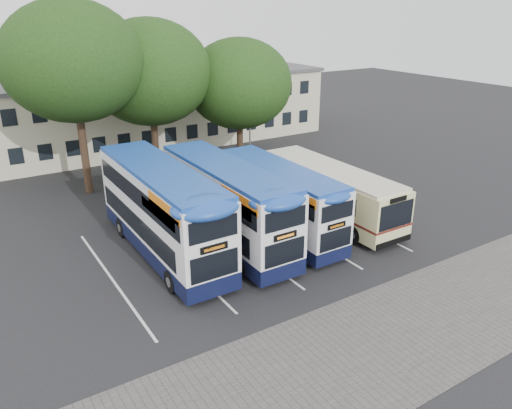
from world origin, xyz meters
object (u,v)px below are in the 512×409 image
object	(u,v)px
bus_dd_mid	(226,201)
bus_dd_right	(279,197)
tree_mid	(150,72)
lamp_post	(250,93)
bus_single	(328,189)
tree_right	(239,84)
tree_left	(72,62)
bus_dd_left	(162,207)

from	to	relation	value
bus_dd_mid	bus_dd_right	xyz separation A→B (m)	(3.03, -0.47, -0.26)
tree_mid	bus_dd_mid	size ratio (longest dim) A/B	1.06
lamp_post	bus_single	bearing A→B (deg)	-103.58
bus_dd_mid	bus_dd_right	distance (m)	3.07
bus_dd_mid	tree_right	bearing A→B (deg)	56.65
tree_mid	bus_dd_mid	bearing A→B (deg)	-96.06
lamp_post	bus_dd_right	distance (m)	16.89
bus_dd_right	tree_mid	bearing A→B (deg)	96.65
tree_left	tree_mid	size ratio (longest dim) A/B	1.11
tree_left	tree_right	xyz separation A→B (m)	(12.19, 0.47, -2.34)
tree_right	bus_dd_left	bearing A→B (deg)	-134.32
tree_left	bus_dd_mid	xyz separation A→B (m)	(4.10, -11.81, -6.18)
tree_left	bus_dd_right	size ratio (longest dim) A/B	1.32
tree_mid	bus_dd_mid	xyz separation A→B (m)	(-1.42, -13.33, -5.01)
tree_right	bus_dd_right	xyz separation A→B (m)	(-5.06, -12.75, -4.10)
tree_right	bus_single	world-z (taller)	tree_right
bus_dd_left	bus_dd_mid	bearing A→B (deg)	-11.69
lamp_post	tree_left	xyz separation A→B (m)	(-14.47, -2.65, 3.51)
tree_right	bus_dd_mid	distance (m)	15.20
bus_dd_mid	bus_single	xyz separation A→B (m)	(6.87, -0.04, -0.65)
lamp_post	tree_mid	xyz separation A→B (m)	(-8.95, -1.12, 2.34)
lamp_post	bus_dd_left	bearing A→B (deg)	-134.67
tree_right	bus_single	distance (m)	13.17
tree_mid	bus_dd_left	size ratio (longest dim) A/B	1.01
lamp_post	bus_dd_right	bearing A→B (deg)	-116.20
lamp_post	bus_dd_left	size ratio (longest dim) A/B	0.82
tree_right	bus_dd_mid	size ratio (longest dim) A/B	0.92
lamp_post	tree_mid	bearing A→B (deg)	-172.85
bus_dd_left	lamp_post	bearing A→B (deg)	45.33
bus_dd_left	bus_single	xyz separation A→B (m)	(10.13, -0.71, -0.77)
bus_dd_left	bus_single	size ratio (longest dim) A/B	1.06
lamp_post	bus_dd_mid	distance (m)	17.99
bus_single	bus_dd_mid	bearing A→B (deg)	179.70
bus_dd_mid	bus_dd_right	world-z (taller)	bus_dd_mid
bus_dd_right	bus_dd_mid	bearing A→B (deg)	171.21
tree_right	tree_mid	bearing A→B (deg)	171.05
tree_mid	bus_dd_mid	distance (m)	14.32
lamp_post	bus_dd_right	world-z (taller)	lamp_post
tree_right	bus_dd_right	size ratio (longest dim) A/B	1.04
lamp_post	bus_single	world-z (taller)	lamp_post
tree_mid	bus_dd_right	world-z (taller)	tree_mid
bus_single	tree_right	bearing A→B (deg)	84.37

